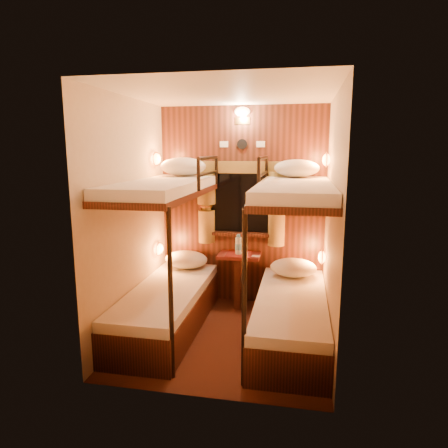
% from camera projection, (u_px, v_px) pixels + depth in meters
% --- Properties ---
extents(floor, '(2.10, 2.10, 0.00)m').
position_uv_depth(floor, '(226.00, 336.00, 4.10)').
color(floor, '#3E1C11').
rests_on(floor, ground).
extents(ceiling, '(2.10, 2.10, 0.00)m').
position_uv_depth(ceiling, '(226.00, 93.00, 3.66)').
color(ceiling, silver).
rests_on(ceiling, wall_back).
extents(wall_back, '(2.40, 0.00, 2.40)m').
position_uv_depth(wall_back, '(242.00, 206.00, 4.90)').
color(wall_back, '#C6B293').
rests_on(wall_back, floor).
extents(wall_front, '(2.40, 0.00, 2.40)m').
position_uv_depth(wall_front, '(199.00, 247.00, 2.87)').
color(wall_front, '#C6B293').
rests_on(wall_front, floor).
extents(wall_left, '(0.00, 2.40, 2.40)m').
position_uv_depth(wall_left, '(130.00, 218.00, 4.07)').
color(wall_left, '#C6B293').
rests_on(wall_left, floor).
extents(wall_right, '(0.00, 2.40, 2.40)m').
position_uv_depth(wall_right, '(332.00, 225.00, 3.70)').
color(wall_right, '#C6B293').
rests_on(wall_right, floor).
extents(back_panel, '(2.00, 0.03, 2.40)m').
position_uv_depth(back_panel, '(242.00, 207.00, 4.88)').
color(back_panel, black).
rests_on(back_panel, floor).
extents(bunk_left, '(0.72, 1.90, 1.82)m').
position_uv_depth(bunk_left, '(167.00, 278.00, 4.19)').
color(bunk_left, black).
rests_on(bunk_left, floor).
extents(bunk_right, '(0.72, 1.90, 1.82)m').
position_uv_depth(bunk_right, '(292.00, 286.00, 3.95)').
color(bunk_right, black).
rests_on(bunk_right, floor).
extents(window, '(1.00, 0.12, 0.79)m').
position_uv_depth(window, '(241.00, 208.00, 4.86)').
color(window, black).
rests_on(window, back_panel).
extents(curtains, '(1.10, 0.22, 1.00)m').
position_uv_depth(curtains, '(241.00, 202.00, 4.81)').
color(curtains, olive).
rests_on(curtains, back_panel).
extents(back_fixtures, '(0.54, 0.09, 0.48)m').
position_uv_depth(back_fixtures, '(242.00, 118.00, 4.66)').
color(back_fixtures, black).
rests_on(back_fixtures, back_panel).
extents(reading_lamps, '(2.00, 0.20, 1.25)m').
position_uv_depth(reading_lamps, '(238.00, 207.00, 4.55)').
color(reading_lamps, orange).
rests_on(reading_lamps, wall_left).
extents(table, '(0.50, 0.34, 0.66)m').
position_uv_depth(table, '(239.00, 273.00, 4.85)').
color(table, '#521912').
rests_on(table, floor).
extents(bottle_left, '(0.07, 0.07, 0.23)m').
position_uv_depth(bottle_left, '(238.00, 246.00, 4.79)').
color(bottle_left, '#99BFE5').
rests_on(bottle_left, table).
extents(bottle_right, '(0.07, 0.07, 0.25)m').
position_uv_depth(bottle_right, '(239.00, 246.00, 4.76)').
color(bottle_right, '#99BFE5').
rests_on(bottle_right, table).
extents(sachet_a, '(0.10, 0.08, 0.01)m').
position_uv_depth(sachet_a, '(256.00, 256.00, 4.69)').
color(sachet_a, silver).
rests_on(sachet_a, table).
extents(sachet_b, '(0.10, 0.10, 0.01)m').
position_uv_depth(sachet_b, '(244.00, 253.00, 4.85)').
color(sachet_b, silver).
rests_on(sachet_b, table).
extents(pillow_lower_left, '(0.53, 0.38, 0.21)m').
position_uv_depth(pillow_lower_left, '(186.00, 259.00, 4.89)').
color(pillow_lower_left, silver).
rests_on(pillow_lower_left, bunk_left).
extents(pillow_lower_right, '(0.53, 0.38, 0.21)m').
position_uv_depth(pillow_lower_right, '(293.00, 268.00, 4.55)').
color(pillow_lower_right, silver).
rests_on(pillow_lower_right, bunk_right).
extents(pillow_upper_left, '(0.54, 0.38, 0.21)m').
position_uv_depth(pillow_upper_left, '(183.00, 167.00, 4.63)').
color(pillow_upper_left, silver).
rests_on(pillow_upper_left, bunk_left).
extents(pillow_upper_right, '(0.50, 0.36, 0.20)m').
position_uv_depth(pillow_upper_right, '(297.00, 168.00, 4.41)').
color(pillow_upper_right, silver).
rests_on(pillow_upper_right, bunk_right).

